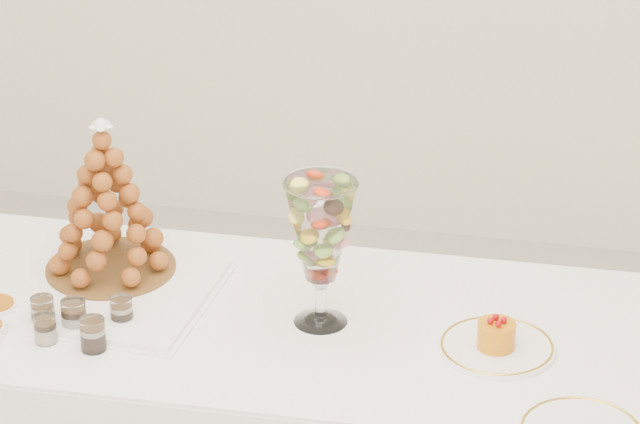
# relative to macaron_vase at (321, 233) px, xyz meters

# --- Properties ---
(lace_tray) EXTENTS (0.57, 0.45, 0.02)m
(lace_tray) POSITION_rel_macaron_vase_xyz_m (-0.54, 0.01, -0.21)
(lace_tray) COLOR white
(lace_tray) RESTS_ON buffet_table
(macaron_vase) EXTENTS (0.15, 0.15, 0.33)m
(macaron_vase) POSITION_rel_macaron_vase_xyz_m (0.00, 0.00, 0.00)
(macaron_vase) COLOR white
(macaron_vase) RESTS_ON buffet_table
(cake_plate) EXTENTS (0.25, 0.25, 0.01)m
(cake_plate) POSITION_rel_macaron_vase_xyz_m (0.39, -0.04, -0.21)
(cake_plate) COLOR white
(cake_plate) RESTS_ON buffet_table
(verrine_a) EXTENTS (0.05, 0.05, 0.07)m
(verrine_a) POSITION_rel_macaron_vase_xyz_m (-0.58, -0.14, -0.18)
(verrine_a) COLOR white
(verrine_a) RESTS_ON buffet_table
(verrine_b) EXTENTS (0.06, 0.06, 0.07)m
(verrine_b) POSITION_rel_macaron_vase_xyz_m (-0.51, -0.15, -0.18)
(verrine_b) COLOR white
(verrine_b) RESTS_ON buffet_table
(verrine_c) EXTENTS (0.05, 0.05, 0.07)m
(verrine_c) POSITION_rel_macaron_vase_xyz_m (-0.42, -0.10, -0.18)
(verrine_c) COLOR white
(verrine_c) RESTS_ON buffet_table
(verrine_d) EXTENTS (0.05, 0.05, 0.06)m
(verrine_d) POSITION_rel_macaron_vase_xyz_m (-0.55, -0.20, -0.18)
(verrine_d) COLOR white
(verrine_d) RESTS_ON buffet_table
(verrine_e) EXTENTS (0.06, 0.06, 0.07)m
(verrine_e) POSITION_rel_macaron_vase_xyz_m (-0.44, -0.21, -0.18)
(verrine_e) COLOR white
(verrine_e) RESTS_ON buffet_table
(croquembouche) EXTENTS (0.30, 0.30, 0.37)m
(croquembouche) POSITION_rel_macaron_vase_xyz_m (-0.51, 0.10, -0.02)
(croquembouche) COLOR brown
(croquembouche) RESTS_ON lace_tray
(mousse_cake) EXTENTS (0.08, 0.08, 0.07)m
(mousse_cake) POSITION_rel_macaron_vase_xyz_m (0.38, -0.04, -0.18)
(mousse_cake) COLOR #CF7009
(mousse_cake) RESTS_ON cake_plate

